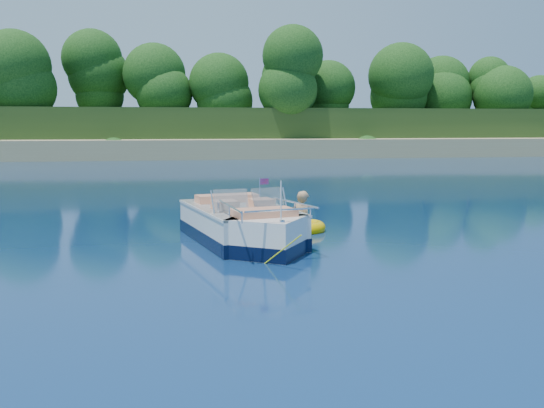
# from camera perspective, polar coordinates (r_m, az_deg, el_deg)

# --- Properties ---
(ground) EXTENTS (160.00, 160.00, 0.00)m
(ground) POSITION_cam_1_polar(r_m,az_deg,el_deg) (12.08, -1.40, -5.26)
(ground) COLOR #091D3F
(ground) RESTS_ON ground
(shoreline) EXTENTS (170.00, 59.00, 6.00)m
(shoreline) POSITION_cam_1_polar(r_m,az_deg,el_deg) (75.47, -8.44, 6.15)
(shoreline) COLOR tan
(shoreline) RESTS_ON ground
(treeline) EXTENTS (150.00, 7.12, 8.19)m
(treeline) POSITION_cam_1_polar(r_m,az_deg,el_deg) (52.78, -7.92, 10.57)
(treeline) COLOR black
(treeline) RESTS_ON ground
(motorboat) EXTENTS (2.68, 5.37, 1.81)m
(motorboat) POSITION_cam_1_polar(r_m,az_deg,el_deg) (13.64, -2.55, -2.28)
(motorboat) COLOR white
(motorboat) RESTS_ON ground
(tow_tube) EXTENTS (1.50, 1.50, 0.33)m
(tow_tube) POSITION_cam_1_polar(r_m,az_deg,el_deg) (15.32, 2.75, -2.21)
(tow_tube) COLOR #E4B200
(tow_tube) RESTS_ON ground
(boy) EXTENTS (0.82, 0.94, 1.72)m
(boy) POSITION_cam_1_polar(r_m,az_deg,el_deg) (15.29, 2.62, -2.55)
(boy) COLOR tan
(boy) RESTS_ON ground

